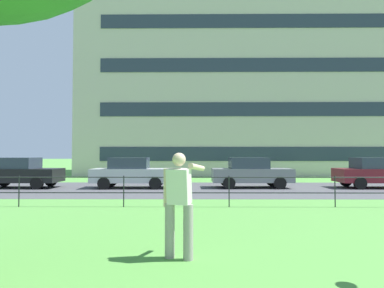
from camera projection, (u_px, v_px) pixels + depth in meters
The scene contains 8 objects.
street_strip at pixel (217, 189), 16.73m from camera, with size 80.00×7.83×0.01m, color #4C4C51.
park_fence at pixel (229, 186), 10.96m from camera, with size 34.04×0.04×1.00m.
person_thrower at pixel (179, 201), 5.51m from camera, with size 0.69×0.72×1.71m.
car_black_far_right at pixel (19, 173), 17.32m from camera, with size 4.00×1.82×1.54m.
car_silver_far_left at pixel (132, 173), 17.27m from camera, with size 4.04×1.89×1.54m.
car_grey_left at pixel (251, 172), 17.39m from camera, with size 4.03×1.86×1.54m.
car_maroon_right at pixel (376, 173), 17.26m from camera, with size 4.02×1.85×1.54m.
apartment_building_background at pixel (237, 79), 32.86m from camera, with size 27.76×12.35×17.92m.
Camera 1 is at (-1.09, 0.88, 1.67)m, focal length 31.88 mm.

